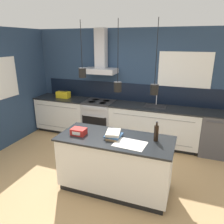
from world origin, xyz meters
name	(u,v)px	position (x,y,z in m)	size (l,w,h in m)	color
ground_plane	(96,177)	(0.00, 0.00, 0.00)	(16.00, 16.00, 0.00)	tan
wall_back	(128,83)	(-0.03, 2.00, 1.36)	(5.60, 2.26, 2.60)	navy
wall_left	(9,88)	(-2.43, 0.70, 1.30)	(0.08, 3.80, 2.60)	navy
counter_run_left	(64,114)	(-1.69, 1.69, 0.46)	(1.36, 0.64, 0.91)	black
counter_run_sink	(154,125)	(0.70, 1.69, 0.46)	(2.01, 0.64, 1.26)	black
oven_range	(99,119)	(-0.66, 1.69, 0.46)	(0.72, 0.66, 0.91)	#B5B5BA
dishwasher	(215,134)	(2.00, 1.69, 0.46)	(0.60, 0.65, 0.91)	#4C4C51
kitchen_island	(115,163)	(0.41, -0.15, 0.46)	(1.78, 0.77, 0.91)	black
bottle_on_island	(156,133)	(1.01, -0.04, 1.04)	(0.07, 0.07, 0.30)	black
book_stack	(114,134)	(0.38, -0.15, 0.96)	(0.27, 0.32, 0.09)	olive
red_supply_box	(79,132)	(-0.17, -0.23, 0.96)	(0.23, 0.17, 0.10)	red
paper_pile	(130,144)	(0.68, -0.28, 0.91)	(0.48, 0.36, 0.01)	silver
yellow_toolbox	(63,95)	(-1.66, 1.69, 0.99)	(0.34, 0.18, 0.19)	gold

